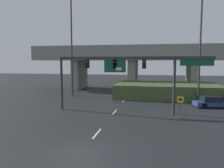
# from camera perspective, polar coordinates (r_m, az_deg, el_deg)

# --- Properties ---
(ground_plane) EXTENTS (160.00, 160.00, 0.00)m
(ground_plane) POSITION_cam_1_polar(r_m,az_deg,el_deg) (13.84, -8.26, -17.58)
(ground_plane) COLOR black
(lane_markings) EXTENTS (0.14, 38.96, 0.01)m
(lane_markings) POSITION_cam_1_polar(r_m,az_deg,el_deg) (27.59, 2.07, -5.63)
(lane_markings) COLOR silver
(lane_markings) RESTS_ON ground
(signal_gantry) EXTENTS (16.52, 0.44, 6.04)m
(signal_gantry) POSITION_cam_1_polar(r_m,az_deg,el_deg) (23.52, 3.95, 4.46)
(signal_gantry) COLOR #2D2D30
(signal_gantry) RESTS_ON ground
(speed_limit_sign) EXTENTS (0.60, 0.11, 2.20)m
(speed_limit_sign) POSITION_cam_1_polar(r_m,az_deg,el_deg) (22.27, 17.38, -4.91)
(speed_limit_sign) COLOR #4C4C4C
(speed_limit_sign) RESTS_ON ground
(highway_light_pole_near) EXTENTS (0.70, 0.36, 16.00)m
(highway_light_pole_near) POSITION_cam_1_polar(r_m,az_deg,el_deg) (35.05, -10.50, 10.47)
(highway_light_pole_near) COLOR #2D2D30
(highway_light_pole_near) RESTS_ON ground
(highway_light_pole_far) EXTENTS (0.70, 0.36, 15.82)m
(highway_light_pole_far) POSITION_cam_1_polar(r_m,az_deg,el_deg) (30.83, 22.11, 10.63)
(highway_light_pole_far) COLOR #2D2D30
(highway_light_pole_far) RESTS_ON ground
(overpass_bridge) EXTENTS (38.86, 7.83, 8.51)m
(overpass_bridge) POSITION_cam_1_polar(r_m,az_deg,el_deg) (42.83, 5.54, 6.39)
(overpass_bridge) COLOR gray
(overpass_bridge) RESTS_ON ground
(grass_embankment) EXTENTS (15.60, 9.20, 2.07)m
(grass_embankment) POSITION_cam_1_polar(r_m,az_deg,el_deg) (35.44, 14.05, -1.56)
(grass_embankment) COLOR #42562D
(grass_embankment) RESTS_ON ground
(parked_sedan_near_right) EXTENTS (4.60, 2.59, 1.35)m
(parked_sedan_near_right) POSITION_cam_1_polar(r_m,az_deg,el_deg) (29.17, 24.73, -4.29)
(parked_sedan_near_right) COLOR navy
(parked_sedan_near_right) RESTS_ON ground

